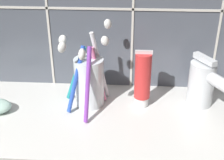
# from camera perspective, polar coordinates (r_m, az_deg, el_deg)

# --- Properties ---
(sink_counter) EXTENTS (0.78, 0.29, 0.02)m
(sink_counter) POSITION_cam_1_polar(r_m,az_deg,el_deg) (0.67, 1.63, -7.34)
(sink_counter) COLOR silver
(sink_counter) RESTS_ON ground
(toothbrush_cup) EXTENTS (0.12, 0.14, 0.19)m
(toothbrush_cup) POSITION_cam_1_polar(r_m,az_deg,el_deg) (0.68, -4.24, 0.05)
(toothbrush_cup) COLOR silver
(toothbrush_cup) RESTS_ON sink_counter
(toothpaste_tube) EXTENTS (0.04, 0.04, 0.13)m
(toothpaste_tube) POSITION_cam_1_polar(r_m,az_deg,el_deg) (0.68, 5.62, 0.13)
(toothpaste_tube) COLOR white
(toothpaste_tube) RESTS_ON sink_counter
(sink_faucet) EXTENTS (0.08, 0.12, 0.12)m
(sink_faucet) POSITION_cam_1_polar(r_m,az_deg,el_deg) (0.71, 16.52, -0.59)
(sink_faucet) COLOR silver
(sink_faucet) RESTS_ON sink_counter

